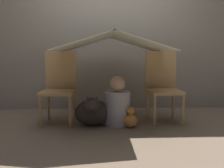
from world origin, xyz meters
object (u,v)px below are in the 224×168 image
chair_left (60,85)px  dog (93,111)px  person_front (117,105)px  chair_right (163,84)px

chair_left → dog: chair_left is taller
person_front → chair_left: bearing=167.6°
person_front → dog: person_front is taller
chair_right → dog: size_ratio=2.08×
dog → person_front: bearing=11.8°
dog → chair_right: bearing=13.8°
chair_left → chair_right: 1.35m
chair_left → dog: bearing=-23.9°
chair_left → person_front: bearing=-8.6°
chair_left → chair_right: same height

